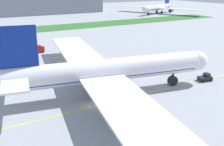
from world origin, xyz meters
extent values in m
plane|color=#9399A0|center=(0.00, 0.00, 0.00)|extent=(600.00, 600.00, 0.00)
cube|color=yellow|center=(0.00, -0.64, 0.00)|extent=(280.00, 0.36, 0.01)
cube|color=#2D6628|center=(0.00, 112.35, 0.05)|extent=(320.00, 24.00, 0.10)
cylinder|color=white|center=(5.97, 4.07, 6.26)|extent=(48.42, 14.51, 5.57)
cube|color=navy|center=(5.97, 4.07, 5.29)|extent=(46.44, 13.71, 0.67)
sphere|color=white|center=(31.16, -0.74, 6.26)|extent=(5.29, 5.29, 5.29)
cube|color=navy|center=(-13.92, 7.87, 13.50)|extent=(8.63, 2.17, 8.91)
cube|color=white|center=(-13.83, 13.52, 7.10)|extent=(6.88, 9.74, 0.39)
cube|color=white|center=(-15.91, 2.58, 7.10)|extent=(6.88, 9.74, 0.39)
cube|color=white|center=(8.19, 28.57, 5.57)|extent=(18.56, 44.62, 0.45)
cube|color=white|center=(-0.98, -19.53, 5.57)|extent=(18.56, 44.62, 0.45)
cylinder|color=#B7BABF|center=(7.79, 18.71, 3.88)|extent=(5.77, 4.00, 3.06)
cylinder|color=black|center=(10.38, 18.22, 3.88)|extent=(1.05, 3.24, 3.21)
cylinder|color=#B7BABF|center=(2.27, -10.21, 3.88)|extent=(5.77, 4.00, 3.06)
cylinder|color=black|center=(4.87, -10.70, 3.88)|extent=(1.05, 3.24, 3.21)
cylinder|color=black|center=(23.98, 0.64, 2.40)|extent=(0.58, 0.58, 2.16)
cylinder|color=black|center=(23.98, 0.64, 1.32)|extent=(2.82, 1.66, 2.64)
cylinder|color=black|center=(2.73, 7.67, 2.40)|extent=(0.58, 0.58, 2.16)
cylinder|color=black|center=(2.73, 7.67, 1.32)|extent=(2.82, 1.66, 2.64)
cylinder|color=black|center=(1.64, 1.92, 2.40)|extent=(0.58, 0.58, 2.16)
cylinder|color=black|center=(1.64, 1.92, 1.32)|extent=(2.82, 1.66, 2.64)
cube|color=black|center=(30.34, -0.58, 6.96)|extent=(2.70, 4.47, 1.00)
sphere|color=black|center=(-11.52, 10.19, 6.76)|extent=(0.39, 0.39, 0.39)
sphere|color=black|center=(-8.75, 9.66, 6.76)|extent=(0.39, 0.39, 0.39)
sphere|color=black|center=(-5.98, 9.13, 6.76)|extent=(0.39, 0.39, 0.39)
sphere|color=black|center=(-3.21, 8.60, 6.76)|extent=(0.39, 0.39, 0.39)
sphere|color=black|center=(-0.44, 8.07, 6.76)|extent=(0.39, 0.39, 0.39)
sphere|color=black|center=(2.33, 7.54, 6.76)|extent=(0.39, 0.39, 0.39)
sphere|color=black|center=(5.10, 7.01, 6.76)|extent=(0.39, 0.39, 0.39)
sphere|color=black|center=(7.87, 6.49, 6.76)|extent=(0.39, 0.39, 0.39)
sphere|color=black|center=(10.64, 5.96, 6.76)|extent=(0.39, 0.39, 0.39)
sphere|color=black|center=(13.41, 5.43, 6.76)|extent=(0.39, 0.39, 0.39)
sphere|color=black|center=(16.18, 4.90, 6.76)|extent=(0.39, 0.39, 0.39)
sphere|color=black|center=(18.95, 4.37, 6.76)|extent=(0.39, 0.39, 0.39)
sphere|color=black|center=(21.72, 3.84, 6.76)|extent=(0.39, 0.39, 0.39)
sphere|color=black|center=(24.49, 3.32, 6.76)|extent=(0.39, 0.39, 0.39)
cube|color=#26262B|center=(34.31, -1.33, 0.87)|extent=(4.01, 2.89, 0.84)
cube|color=black|center=(34.85, -1.44, 1.74)|extent=(1.61, 1.92, 0.90)
cylinder|color=black|center=(31.63, -0.82, 0.60)|extent=(1.79, 0.46, 0.12)
cylinder|color=black|center=(32.84, -2.20, 0.45)|extent=(0.95, 0.51, 0.90)
cylinder|color=black|center=(33.26, 0.01, 0.45)|extent=(0.95, 0.51, 0.90)
cylinder|color=black|center=(35.35, -2.68, 0.45)|extent=(0.95, 0.51, 0.90)
cylinder|color=black|center=(35.77, -0.47, 0.45)|extent=(0.95, 0.51, 0.90)
cylinder|color=black|center=(9.75, 5.46, 0.43)|extent=(0.13, 0.13, 0.86)
cylinder|color=#BFE519|center=(9.72, 5.32, 1.14)|extent=(0.10, 0.10, 0.55)
cylinder|color=black|center=(9.80, 5.66, 0.43)|extent=(0.13, 0.13, 0.86)
cylinder|color=#BFE519|center=(9.84, 5.80, 1.14)|extent=(0.10, 0.10, 0.55)
cube|color=#BFE519|center=(9.78, 5.56, 1.17)|extent=(0.35, 0.50, 0.61)
sphere|color=#8C6647|center=(9.78, 5.56, 1.60)|extent=(0.23, 0.23, 0.23)
cylinder|color=black|center=(9.68, -11.07, 0.40)|extent=(0.12, 0.12, 0.80)
cylinder|color=orange|center=(9.54, -11.06, 1.05)|extent=(0.09, 0.09, 0.51)
cylinder|color=black|center=(9.87, -11.09, 0.40)|extent=(0.12, 0.12, 0.80)
cylinder|color=orange|center=(10.01, -11.10, 1.05)|extent=(0.09, 0.09, 0.51)
cube|color=orange|center=(9.77, -11.08, 1.08)|extent=(0.44, 0.27, 0.57)
sphere|color=tan|center=(9.77, -11.08, 1.48)|extent=(0.22, 0.22, 0.22)
cube|color=#B21E19|center=(1.25, 54.14, 1.70)|extent=(3.90, 2.40, 2.50)
cube|color=#B21E19|center=(3.61, 54.36, 1.42)|extent=(1.63, 2.10, 1.94)
cube|color=#263347|center=(4.28, 54.42, 1.81)|extent=(0.24, 1.73, 0.85)
cylinder|color=black|center=(3.52, 55.38, 0.45)|extent=(0.92, 0.38, 0.90)
cylinder|color=black|center=(3.71, 53.34, 0.45)|extent=(0.92, 0.38, 0.90)
cylinder|color=black|center=(0.22, 55.07, 0.45)|extent=(0.92, 0.38, 0.90)
cylinder|color=black|center=(0.42, 53.03, 0.45)|extent=(0.92, 0.38, 0.90)
cylinder|color=white|center=(136.88, 145.26, 5.66)|extent=(41.85, 20.94, 5.03)
cube|color=navy|center=(136.88, 145.26, 4.78)|extent=(40.10, 19.91, 0.60)
sphere|color=white|center=(115.62, 136.60, 5.66)|extent=(4.78, 4.78, 4.78)
cone|color=white|center=(158.95, 154.25, 6.04)|extent=(6.74, 6.05, 4.28)
cube|color=white|center=(156.35, 147.76, 6.41)|extent=(7.43, 9.24, 0.35)
cube|color=white|center=(152.56, 157.08, 6.41)|extent=(7.43, 9.24, 0.35)
cube|color=white|center=(147.15, 125.76, 5.03)|extent=(23.44, 39.54, 0.40)
cube|color=white|center=(130.60, 166.38, 5.03)|extent=(23.44, 39.54, 0.40)
cylinder|color=#B7BABF|center=(142.65, 133.36, 3.51)|extent=(5.47, 4.37, 2.77)
cylinder|color=black|center=(140.44, 132.46, 3.51)|extent=(1.48, 2.85, 2.91)
cylinder|color=#B7BABF|center=(132.70, 157.80, 3.51)|extent=(5.47, 4.37, 2.77)
cylinder|color=black|center=(130.48, 156.90, 3.51)|extent=(1.48, 2.85, 2.91)
cylinder|color=black|center=(121.69, 139.07, 2.17)|extent=(0.53, 0.53, 1.95)
cylinder|color=black|center=(121.69, 139.07, 1.19)|extent=(2.62, 1.90, 2.39)
cylinder|color=black|center=(141.07, 144.11, 2.17)|extent=(0.53, 0.53, 1.95)
cylinder|color=black|center=(141.07, 144.11, 1.19)|extent=(2.62, 1.90, 2.39)
cylinder|color=black|center=(139.08, 149.00, 2.17)|extent=(0.53, 0.53, 1.95)
cylinder|color=black|center=(139.08, 149.00, 1.19)|extent=(2.62, 1.90, 2.39)
cube|color=gray|center=(36.34, 193.53, 9.00)|extent=(127.49, 20.00, 18.00)
camera|label=1|loc=(-23.40, -48.89, 26.00)|focal=42.25mm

